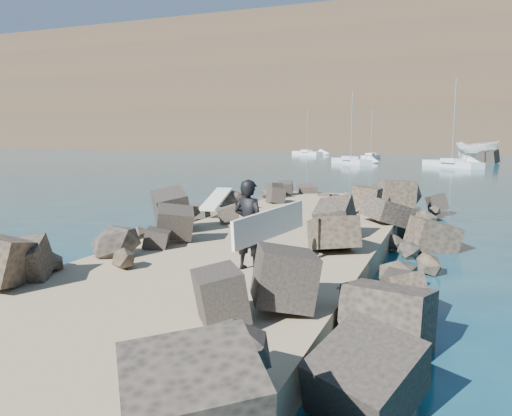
# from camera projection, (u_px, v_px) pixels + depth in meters

# --- Properties ---
(ground) EXTENTS (800.00, 800.00, 0.00)m
(ground) POSITION_uv_depth(u_px,v_px,m) (269.00, 257.00, 13.79)
(ground) COLOR #0F384C
(ground) RESTS_ON ground
(jetty) EXTENTS (6.00, 26.00, 0.60)m
(jetty) POSITION_uv_depth(u_px,v_px,m) (241.00, 263.00, 11.90)
(jetty) COLOR #8C7759
(jetty) RESTS_ON ground
(riprap_left) EXTENTS (2.60, 22.00, 1.00)m
(riprap_left) POSITION_uv_depth(u_px,v_px,m) (149.00, 242.00, 13.39)
(riprap_left) COLOR black
(riprap_left) RESTS_ON ground
(riprap_right) EXTENTS (2.60, 22.00, 1.00)m
(riprap_right) POSITION_uv_depth(u_px,v_px,m) (367.00, 261.00, 11.28)
(riprap_right) COLOR black
(riprap_right) RESTS_ON ground
(headland) EXTENTS (360.00, 140.00, 32.00)m
(headland) POSITION_uv_depth(u_px,v_px,m) (475.00, 96.00, 155.21)
(headland) COLOR #2D4919
(headland) RESTS_ON ground
(surfboard_resting) EXTENTS (0.96, 2.36, 0.08)m
(surfboard_resting) POSITION_uv_depth(u_px,v_px,m) (216.00, 202.00, 17.35)
(surfboard_resting) COLOR silver
(surfboard_resting) RESTS_ON riprap_left
(boat_imported) EXTENTS (7.42, 5.55, 2.70)m
(boat_imported) POSITION_uv_depth(u_px,v_px,m) (477.00, 149.00, 79.62)
(boat_imported) COLOR silver
(boat_imported) RESTS_ON ground
(surfer_with_board) EXTENTS (1.19, 2.23, 1.85)m
(surfer_with_board) POSITION_uv_depth(u_px,v_px,m) (252.00, 225.00, 10.02)
(surfer_with_board) COLOR black
(surfer_with_board) RESTS_ON jetty
(sailboat_b) EXTENTS (1.99, 6.02, 7.25)m
(sailboat_b) POSITION_uv_depth(u_px,v_px,m) (371.00, 157.00, 73.27)
(sailboat_b) COLOR silver
(sailboat_b) RESTS_ON ground
(sailboat_c) EXTENTS (6.48, 7.47, 9.69)m
(sailboat_c) POSITION_uv_depth(u_px,v_px,m) (452.00, 164.00, 54.82)
(sailboat_c) COLOR silver
(sailboat_c) RESTS_ON ground
(sailboat_a) EXTENTS (5.90, 6.73, 8.85)m
(sailboat_a) POSITION_uv_depth(u_px,v_px,m) (351.00, 161.00, 61.01)
(sailboat_a) COLOR silver
(sailboat_a) RESTS_ON ground
(sailboat_e) EXTENTS (6.71, 5.43, 8.60)m
(sailboat_e) POSITION_uv_depth(u_px,v_px,m) (307.00, 153.00, 91.53)
(sailboat_e) COLOR silver
(sailboat_e) RESTS_ON ground
(headland_buildings) EXTENTS (137.50, 30.50, 5.00)m
(headland_buildings) POSITION_uv_depth(u_px,v_px,m) (506.00, 29.00, 143.01)
(headland_buildings) COLOR white
(headland_buildings) RESTS_ON headland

